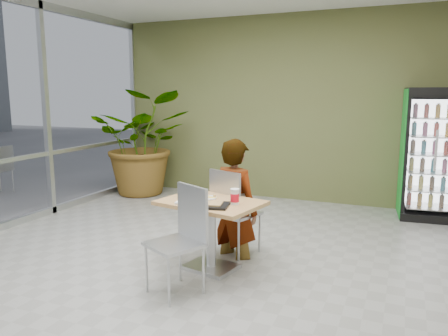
{
  "coord_description": "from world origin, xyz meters",
  "views": [
    {
      "loc": [
        2.07,
        -3.95,
        1.87
      ],
      "look_at": [
        0.13,
        0.7,
        1.0
      ],
      "focal_mm": 35.0,
      "sensor_mm": 36.0,
      "label": 1
    }
  ],
  "objects_px": {
    "seated_woman": "(235,210)",
    "potted_plant": "(144,142)",
    "chair_near": "(183,231)",
    "cafeteria_tray": "(208,205)",
    "beverage_fridge": "(434,154)",
    "chair_far": "(231,206)",
    "soda_cup": "(235,197)",
    "dining_table": "(211,221)"
  },
  "relations": [
    {
      "from": "chair_near",
      "to": "potted_plant",
      "type": "relative_size",
      "value": 0.53
    },
    {
      "from": "seated_woman",
      "to": "cafeteria_tray",
      "type": "distance_m",
      "value": 0.75
    },
    {
      "from": "cafeteria_tray",
      "to": "beverage_fridge",
      "type": "xyz_separation_m",
      "value": [
        2.19,
        3.24,
        0.21
      ]
    },
    {
      "from": "chair_near",
      "to": "beverage_fridge",
      "type": "bearing_deg",
      "value": 84.75
    },
    {
      "from": "chair_near",
      "to": "potted_plant",
      "type": "bearing_deg",
      "value": 154.78
    },
    {
      "from": "dining_table",
      "to": "cafeteria_tray",
      "type": "distance_m",
      "value": 0.31
    },
    {
      "from": "seated_woman",
      "to": "beverage_fridge",
      "type": "bearing_deg",
      "value": -111.18
    },
    {
      "from": "soda_cup",
      "to": "potted_plant",
      "type": "bearing_deg",
      "value": 135.83
    },
    {
      "from": "chair_near",
      "to": "seated_woman",
      "type": "bearing_deg",
      "value": 111.36
    },
    {
      "from": "cafeteria_tray",
      "to": "beverage_fridge",
      "type": "relative_size",
      "value": 0.21
    },
    {
      "from": "beverage_fridge",
      "to": "cafeteria_tray",
      "type": "bearing_deg",
      "value": -129.19
    },
    {
      "from": "dining_table",
      "to": "soda_cup",
      "type": "distance_m",
      "value": 0.41
    },
    {
      "from": "chair_far",
      "to": "chair_near",
      "type": "xyz_separation_m",
      "value": [
        -0.07,
        -1.02,
        0.0
      ]
    },
    {
      "from": "chair_near",
      "to": "cafeteria_tray",
      "type": "bearing_deg",
      "value": 102.73
    },
    {
      "from": "chair_far",
      "to": "soda_cup",
      "type": "height_order",
      "value": "chair_far"
    },
    {
      "from": "dining_table",
      "to": "cafeteria_tray",
      "type": "height_order",
      "value": "cafeteria_tray"
    },
    {
      "from": "dining_table",
      "to": "chair_near",
      "type": "distance_m",
      "value": 0.57
    },
    {
      "from": "soda_cup",
      "to": "beverage_fridge",
      "type": "bearing_deg",
      "value": 57.31
    },
    {
      "from": "beverage_fridge",
      "to": "potted_plant",
      "type": "distance_m",
      "value": 4.88
    },
    {
      "from": "chair_far",
      "to": "cafeteria_tray",
      "type": "height_order",
      "value": "chair_far"
    },
    {
      "from": "seated_woman",
      "to": "potted_plant",
      "type": "relative_size",
      "value": 0.86
    },
    {
      "from": "chair_near",
      "to": "cafeteria_tray",
      "type": "height_order",
      "value": "chair_near"
    },
    {
      "from": "chair_far",
      "to": "chair_near",
      "type": "bearing_deg",
      "value": 105.48
    },
    {
      "from": "soda_cup",
      "to": "beverage_fridge",
      "type": "distance_m",
      "value": 3.65
    },
    {
      "from": "beverage_fridge",
      "to": "soda_cup",
      "type": "bearing_deg",
      "value": -127.87
    },
    {
      "from": "seated_woman",
      "to": "potted_plant",
      "type": "distance_m",
      "value": 3.56
    },
    {
      "from": "cafeteria_tray",
      "to": "beverage_fridge",
      "type": "distance_m",
      "value": 3.91
    },
    {
      "from": "chair_far",
      "to": "potted_plant",
      "type": "relative_size",
      "value": 0.52
    },
    {
      "from": "chair_near",
      "to": "potted_plant",
      "type": "distance_m",
      "value": 4.26
    },
    {
      "from": "soda_cup",
      "to": "chair_far",
      "type": "bearing_deg",
      "value": 115.82
    },
    {
      "from": "beverage_fridge",
      "to": "potted_plant",
      "type": "relative_size",
      "value": 1.01
    },
    {
      "from": "soda_cup",
      "to": "chair_near",
      "type": "bearing_deg",
      "value": -120.14
    },
    {
      "from": "chair_near",
      "to": "potted_plant",
      "type": "xyz_separation_m",
      "value": [
        -2.59,
        3.35,
        0.37
      ]
    },
    {
      "from": "soda_cup",
      "to": "cafeteria_tray",
      "type": "height_order",
      "value": "soda_cup"
    },
    {
      "from": "seated_woman",
      "to": "dining_table",
      "type": "bearing_deg",
      "value": 100.49
    },
    {
      "from": "soda_cup",
      "to": "cafeteria_tray",
      "type": "relative_size",
      "value": 0.41
    },
    {
      "from": "soda_cup",
      "to": "cafeteria_tray",
      "type": "xyz_separation_m",
      "value": [
        -0.22,
        -0.17,
        -0.07
      ]
    },
    {
      "from": "chair_near",
      "to": "dining_table",
      "type": "bearing_deg",
      "value": 114.35
    },
    {
      "from": "dining_table",
      "to": "soda_cup",
      "type": "xyz_separation_m",
      "value": [
        0.28,
        -0.03,
        0.29
      ]
    },
    {
      "from": "soda_cup",
      "to": "potted_plant",
      "type": "height_order",
      "value": "potted_plant"
    },
    {
      "from": "dining_table",
      "to": "beverage_fridge",
      "type": "xyz_separation_m",
      "value": [
        2.25,
        3.03,
        0.44
      ]
    },
    {
      "from": "chair_far",
      "to": "cafeteria_tray",
      "type": "distance_m",
      "value": 0.68
    }
  ]
}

